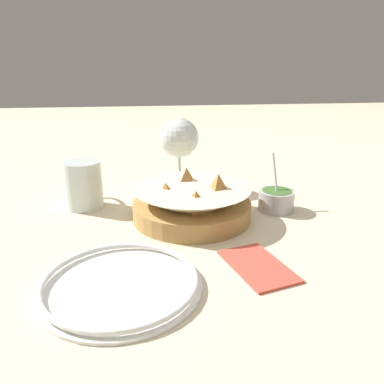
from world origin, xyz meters
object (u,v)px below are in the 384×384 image
at_px(wine_glass, 179,140).
at_px(side_plate, 120,283).
at_px(food_basket, 192,203).
at_px(sauce_cup, 276,199).
at_px(beer_mug, 84,186).

relative_size(wine_glass, side_plate, 0.75).
height_order(food_basket, wine_glass, wine_glass).
relative_size(sauce_cup, beer_mug, 0.98).
relative_size(beer_mug, side_plate, 0.51).
distance_m(beer_mug, side_plate, 0.33).
xyz_separation_m(wine_glass, side_plate, (-0.42, 0.12, -0.11)).
bearing_deg(side_plate, sauce_cup, -51.23).
bearing_deg(food_basket, side_plate, 150.30).
bearing_deg(sauce_cup, food_basket, 96.32).
bearing_deg(wine_glass, side_plate, 163.67).
bearing_deg(wine_glass, beer_mug, 115.79).
bearing_deg(sauce_cup, beer_mug, 79.72).
bearing_deg(side_plate, beer_mug, 15.58).
relative_size(food_basket, wine_glass, 1.36).
distance_m(wine_glass, side_plate, 0.45).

